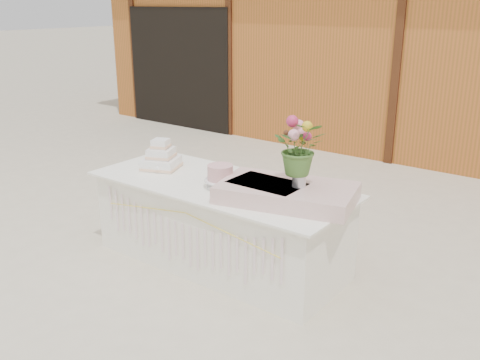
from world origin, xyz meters
name	(u,v)px	position (x,y,z in m)	size (l,w,h in m)	color
ground	(221,262)	(0.00, 0.00, 0.00)	(80.00, 80.00, 0.00)	beige
barn	(442,40)	(-0.01, 5.99, 1.68)	(12.60, 4.60, 3.30)	#AE5824
cake_table	(220,223)	(0.00, 0.00, 0.39)	(2.40, 1.00, 0.77)	white
wedding_cake	(161,159)	(-0.72, 0.01, 0.87)	(0.42, 0.42, 0.29)	white
pink_cake_stand	(220,175)	(0.08, -0.08, 0.88)	(0.28, 0.28, 0.20)	white
satin_runner	(287,193)	(0.71, -0.01, 0.84)	(1.07, 0.62, 0.14)	beige
flower_vase	(299,178)	(0.80, 0.01, 0.98)	(0.11, 0.11, 0.15)	silver
bouquet	(301,141)	(0.80, 0.01, 1.27)	(0.39, 0.34, 0.44)	#416B2A
loose_flowers	(143,163)	(-0.99, 0.02, 0.78)	(0.12, 0.29, 0.02)	pink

